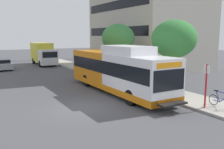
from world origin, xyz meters
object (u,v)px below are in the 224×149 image
at_px(bus_stop_sign_pole, 206,83).
at_px(box_truck_background, 43,53).
at_px(bicycle_parked, 221,100).
at_px(parked_car_far_lane, 3,64).
at_px(street_tree_mid_block, 118,38).
at_px(street_tree_near_stop, 174,39).
at_px(transit_bus, 117,71).

relative_size(bus_stop_sign_pole, box_truck_background, 0.37).
height_order(bicycle_parked, parked_car_far_lane, parked_car_far_lane).
bearing_deg(street_tree_mid_block, street_tree_near_stop, -89.60).
bearing_deg(street_tree_near_stop, street_tree_mid_block, 90.40).
height_order(bus_stop_sign_pole, bicycle_parked, bus_stop_sign_pole).
bearing_deg(street_tree_mid_block, bus_stop_sign_pole, -98.10).
xyz_separation_m(street_tree_near_stop, street_tree_mid_block, (-0.06, 8.10, 0.01)).
xyz_separation_m(bus_stop_sign_pole, street_tree_near_stop, (1.87, 4.66, 2.45)).
distance_m(transit_bus, box_truck_background, 20.94).
distance_m(street_tree_near_stop, parked_car_far_lane, 22.88).
height_order(transit_bus, bus_stop_sign_pole, transit_bus).
distance_m(bus_stop_sign_pole, street_tree_mid_block, 13.13).
bearing_deg(parked_car_far_lane, box_truck_background, 23.90).
height_order(transit_bus, bicycle_parked, transit_bus).
distance_m(street_tree_mid_block, parked_car_far_lane, 16.11).
relative_size(bus_stop_sign_pole, street_tree_near_stop, 0.48).
height_order(street_tree_near_stop, parked_car_far_lane, street_tree_near_stop).
height_order(street_tree_mid_block, box_truck_background, street_tree_mid_block).
relative_size(transit_bus, street_tree_mid_block, 2.25).
bearing_deg(bus_stop_sign_pole, parked_car_far_lane, 108.13).
distance_m(street_tree_mid_block, box_truck_background, 15.51).
bearing_deg(parked_car_far_lane, bus_stop_sign_pole, -71.87).
bearing_deg(street_tree_near_stop, parked_car_far_lane, 116.34).
bearing_deg(transit_bus, box_truck_background, 90.71).
xyz_separation_m(transit_bus, box_truck_background, (-0.26, 20.94, 0.04)).
xyz_separation_m(transit_bus, street_tree_near_stop, (3.93, -1.92, 2.40)).
bearing_deg(bicycle_parked, box_truck_background, 96.68).
relative_size(transit_bus, box_truck_background, 1.75).
xyz_separation_m(bicycle_parked, box_truck_background, (-3.27, 27.94, 1.18)).
distance_m(bus_stop_sign_pole, parked_car_far_lane, 26.26).
xyz_separation_m(bus_stop_sign_pole, street_tree_mid_block, (1.82, 12.77, 2.46)).
bearing_deg(box_truck_background, bicycle_parked, -83.32).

